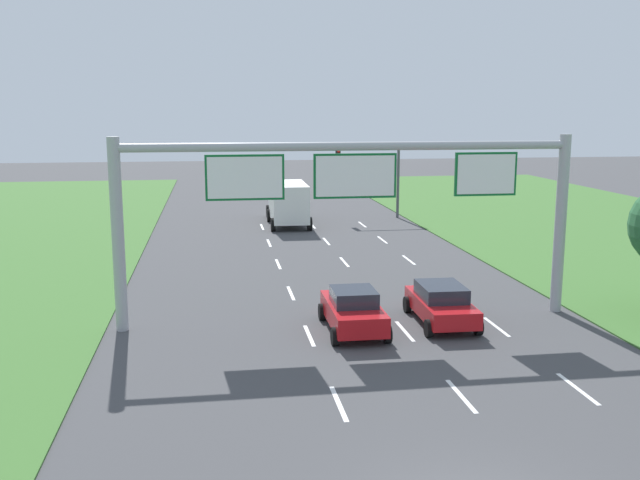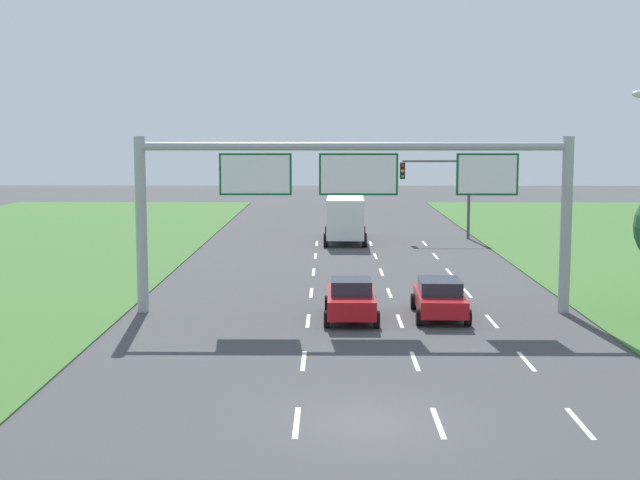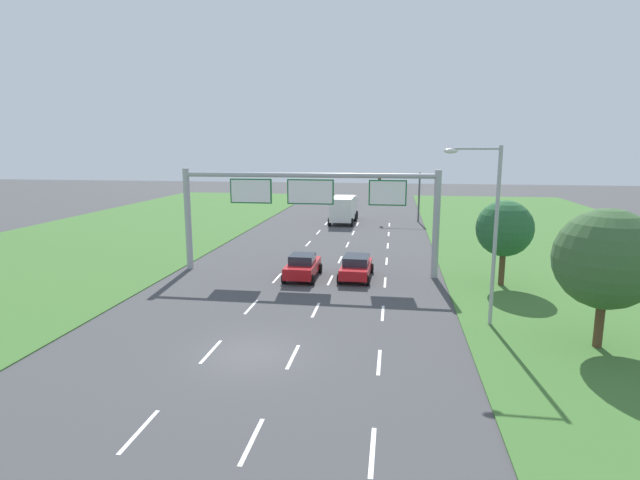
{
  "view_description": "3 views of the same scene",
  "coord_description": "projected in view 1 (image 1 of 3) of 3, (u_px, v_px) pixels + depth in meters",
  "views": [
    {
      "loc": [
        -5.0,
        -12.09,
        7.94
      ],
      "look_at": [
        -0.73,
        16.16,
        2.68
      ],
      "focal_mm": 40.0,
      "sensor_mm": 36.0,
      "label": 1
    },
    {
      "loc": [
        -0.95,
        -21.33,
        7.12
      ],
      "look_at": [
        -1.32,
        13.96,
        2.87
      ],
      "focal_mm": 50.0,
      "sensor_mm": 36.0,
      "label": 2
    },
    {
      "loc": [
        5.65,
        -18.76,
        8.43
      ],
      "look_at": [
        1.08,
        12.03,
        2.61
      ],
      "focal_mm": 28.0,
      "sensor_mm": 36.0,
      "label": 3
    }
  ],
  "objects": [
    {
      "name": "car_near_red",
      "position": [
        441.0,
        303.0,
        26.7
      ],
      "size": [
        2.13,
        4.28,
        1.49
      ],
      "rotation": [
        0.0,
        0.0,
        -0.03
      ],
      "color": "red",
      "rests_on": "ground_plane"
    },
    {
      "name": "sign_gantry",
      "position": [
        352.0,
        192.0,
        26.34
      ],
      "size": [
        17.24,
        0.44,
        7.0
      ],
      "color": "#9EA0A5",
      "rests_on": "ground_plane"
    },
    {
      "name": "lane_dashes_inner_right",
      "position": [
        429.0,
        359.0,
        22.94
      ],
      "size": [
        0.14,
        56.4,
        0.01
      ],
      "color": "white",
      "rests_on": "ground_plane"
    },
    {
      "name": "car_lead_silver",
      "position": [
        353.0,
        310.0,
        25.73
      ],
      "size": [
        2.08,
        4.13,
        1.58
      ],
      "rotation": [
        0.0,
        0.0,
        -0.01
      ],
      "color": "red",
      "rests_on": "ground_plane"
    },
    {
      "name": "lane_dashes_slip",
      "position": [
        532.0,
        354.0,
        23.45
      ],
      "size": [
        0.14,
        56.4,
        0.01
      ],
      "color": "white",
      "rests_on": "ground_plane"
    },
    {
      "name": "box_truck",
      "position": [
        287.0,
        201.0,
        49.72
      ],
      "size": [
        2.78,
        7.62,
        2.96
      ],
      "rotation": [
        0.0,
        0.0,
        -0.02
      ],
      "color": "silver",
      "rests_on": "ground_plane"
    },
    {
      "name": "traffic_light_mast",
      "position": [
        373.0,
        166.0,
        51.86
      ],
      "size": [
        4.76,
        0.49,
        5.6
      ],
      "color": "#47494F",
      "rests_on": "ground_plane"
    },
    {
      "name": "lane_dashes_inner_left",
      "position": [
        322.0,
        365.0,
        22.43
      ],
      "size": [
        0.14,
        56.4,
        0.01
      ],
      "color": "white",
      "rests_on": "ground_plane"
    }
  ]
}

